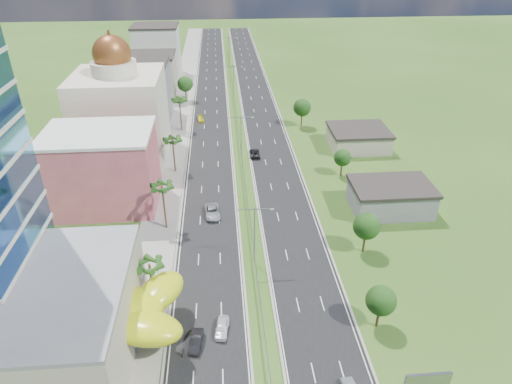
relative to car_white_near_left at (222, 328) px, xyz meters
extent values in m
plane|color=#2D5119|center=(5.62, 4.25, -0.77)|extent=(500.00, 500.00, 0.00)
cube|color=black|center=(-1.88, 94.25, -0.75)|extent=(11.00, 260.00, 0.04)
cube|color=black|center=(13.12, 94.25, -0.75)|extent=(11.00, 260.00, 0.04)
cube|color=gray|center=(-11.38, 94.25, -0.71)|extent=(7.00, 260.00, 0.12)
cube|color=gray|center=(5.62, 76.25, -0.15)|extent=(0.08, 216.00, 0.28)
cube|color=gray|center=(5.62, 178.25, -0.42)|extent=(0.10, 0.12, 0.70)
cylinder|color=gray|center=(5.62, 14.25, 4.73)|extent=(0.20, 0.20, 11.00)
cube|color=gray|center=(4.18, 14.25, 10.03)|extent=(2.88, 0.12, 0.12)
cube|color=gray|center=(7.06, 14.25, 10.03)|extent=(2.88, 0.12, 0.12)
cube|color=silver|center=(2.90, 14.25, 9.93)|extent=(0.60, 0.25, 0.18)
cube|color=silver|center=(8.34, 14.25, 9.93)|extent=(0.60, 0.25, 0.18)
cylinder|color=gray|center=(5.62, 54.25, 4.73)|extent=(0.20, 0.20, 11.00)
cube|color=gray|center=(4.18, 54.25, 10.03)|extent=(2.88, 0.12, 0.12)
cube|color=gray|center=(7.06, 54.25, 10.03)|extent=(2.88, 0.12, 0.12)
cube|color=silver|center=(2.90, 54.25, 9.93)|extent=(0.60, 0.25, 0.18)
cube|color=silver|center=(8.34, 54.25, 9.93)|extent=(0.60, 0.25, 0.18)
cylinder|color=gray|center=(5.62, 99.25, 4.73)|extent=(0.20, 0.20, 11.00)
cube|color=gray|center=(4.18, 99.25, 10.03)|extent=(2.88, 0.12, 0.12)
cube|color=gray|center=(7.06, 99.25, 10.03)|extent=(2.88, 0.12, 0.12)
cube|color=silver|center=(2.90, 99.25, 9.93)|extent=(0.60, 0.25, 0.18)
cube|color=silver|center=(8.34, 99.25, 9.93)|extent=(0.60, 0.25, 0.18)
cylinder|color=gray|center=(5.62, 144.25, 4.73)|extent=(0.20, 0.20, 11.00)
cube|color=gray|center=(4.18, 144.25, 10.03)|extent=(2.88, 0.12, 0.12)
cube|color=gray|center=(7.06, 144.25, 10.03)|extent=(2.88, 0.12, 0.12)
cube|color=silver|center=(2.90, 144.25, 9.93)|extent=(0.60, 0.25, 0.18)
cube|color=silver|center=(8.34, 144.25, 9.93)|extent=(0.60, 0.25, 0.18)
cube|color=#B4A694|center=(-26.38, -1.75, 4.73)|extent=(30.00, 24.00, 11.00)
cylinder|color=gray|center=(-18.38, 2.25, 1.23)|extent=(0.50, 0.50, 4.00)
cylinder|color=gray|center=(-11.38, -2.75, 1.23)|extent=(0.50, 0.50, 4.00)
cylinder|color=gray|center=(-15.38, -5.75, 1.23)|extent=(0.50, 0.50, 4.00)
cylinder|color=gray|center=(-9.38, 2.25, 1.23)|extent=(0.50, 0.50, 4.00)
cube|color=#B84B5B|center=(-22.38, 36.25, 6.73)|extent=(20.00, 15.00, 15.00)
cube|color=beige|center=(-22.38, 59.25, 9.23)|extent=(20.00, 20.00, 20.00)
cylinder|color=beige|center=(-22.38, 59.25, 20.73)|extent=(10.00, 10.00, 3.00)
sphere|color=brown|center=(-22.38, 59.25, 23.73)|extent=(8.40, 8.40, 8.40)
cube|color=slate|center=(-21.38, 84.25, 7.23)|extent=(16.00, 15.00, 16.00)
cube|color=#B4A694|center=(-21.38, 106.25, 5.73)|extent=(16.00, 15.00, 13.00)
cube|color=silver|center=(-21.38, 129.25, 8.23)|extent=(16.00, 15.00, 18.00)
cube|color=#D85919|center=(22.62, -13.75, 3.83)|extent=(5.20, 0.35, 3.20)
cube|color=slate|center=(33.62, 29.25, 1.73)|extent=(15.00, 10.00, 5.00)
cube|color=#B4A694|center=(35.62, 59.25, 1.43)|extent=(14.00, 12.00, 4.40)
cylinder|color=#47301C|center=(-9.88, 6.25, 2.98)|extent=(0.36, 0.36, 7.50)
cylinder|color=#47301C|center=(-9.88, 26.25, 3.73)|extent=(0.36, 0.36, 9.00)
cylinder|color=#47301C|center=(-9.88, 49.25, 3.23)|extent=(0.36, 0.36, 8.00)
cylinder|color=#47301C|center=(-9.88, 74.25, 3.63)|extent=(0.36, 0.36, 8.80)
cylinder|color=#47301C|center=(-9.88, 99.25, 1.68)|extent=(0.40, 0.40, 4.90)
sphere|color=#214A17|center=(-9.88, 99.25, 4.83)|extent=(4.90, 4.90, 4.90)
cylinder|color=#47301C|center=(21.62, -0.75, 1.33)|extent=(0.40, 0.40, 4.20)
sphere|color=#214A17|center=(21.62, -0.75, 4.03)|extent=(4.20, 4.20, 4.20)
cylinder|color=#47301C|center=(24.62, 16.25, 1.51)|extent=(0.40, 0.40, 4.55)
sphere|color=#214A17|center=(24.62, 16.25, 4.43)|extent=(4.55, 4.55, 4.55)
cylinder|color=#47301C|center=(27.62, 44.25, 1.16)|extent=(0.40, 0.40, 3.85)
sphere|color=#214A17|center=(27.62, 44.25, 3.63)|extent=(3.85, 3.85, 3.85)
cylinder|color=#47301C|center=(23.62, 74.25, 1.68)|extent=(0.40, 0.40, 4.90)
sphere|color=#214A17|center=(23.62, 74.25, 4.83)|extent=(4.90, 4.90, 4.90)
imported|color=white|center=(0.00, 0.00, 0.00)|extent=(2.33, 4.49, 1.46)
imported|color=black|center=(-3.52, -2.07, -0.03)|extent=(2.11, 4.44, 1.41)
imported|color=#9A9DA1|center=(-1.36, 29.77, 0.09)|extent=(3.23, 6.11, 1.64)
imported|color=gold|center=(-4.78, 81.00, -0.10)|extent=(2.30, 4.50, 1.25)
imported|color=black|center=(8.95, 56.05, -0.01)|extent=(2.43, 5.22, 1.45)
imported|color=black|center=(-5.22, -3.32, -0.11)|extent=(0.75, 1.98, 1.24)
camera|label=1|loc=(0.99, -45.25, 47.51)|focal=32.00mm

